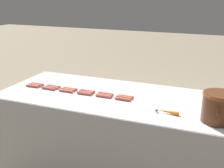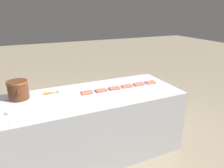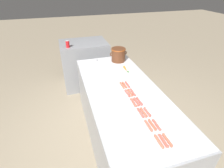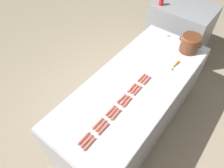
% 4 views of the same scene
% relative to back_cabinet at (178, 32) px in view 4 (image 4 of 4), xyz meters
% --- Properties ---
extents(ground_plane, '(20.00, 20.00, 0.00)m').
position_rel_back_cabinet_xyz_m(ground_plane, '(0.23, -1.70, -0.47)').
color(ground_plane, gray).
extents(griddle_counter, '(0.89, 2.15, 0.85)m').
position_rel_back_cabinet_xyz_m(griddle_counter, '(0.23, -1.70, -0.05)').
color(griddle_counter, '#9EA0A5').
rests_on(griddle_counter, ground_plane).
extents(back_cabinet, '(0.92, 0.70, 0.94)m').
position_rel_back_cabinet_xyz_m(back_cabinet, '(0.00, 0.00, 0.00)').
color(back_cabinet, gray).
rests_on(back_cabinet, ground_plane).
extents(hot_dog_0, '(0.02, 0.15, 0.02)m').
position_rel_back_cabinet_xyz_m(hot_dog_0, '(0.24, -2.54, 0.39)').
color(hot_dog_0, '#CC684E').
rests_on(hot_dog_0, griddle_counter).
extents(hot_dog_1, '(0.03, 0.15, 0.02)m').
position_rel_back_cabinet_xyz_m(hot_dog_1, '(0.24, -2.35, 0.39)').
color(hot_dog_1, '#C9634E').
rests_on(hot_dog_1, griddle_counter).
extents(hot_dog_2, '(0.03, 0.15, 0.02)m').
position_rel_back_cabinet_xyz_m(hot_dog_2, '(0.24, -2.17, 0.39)').
color(hot_dog_2, '#C45D4F').
rests_on(hot_dog_2, griddle_counter).
extents(hot_dog_3, '(0.03, 0.15, 0.02)m').
position_rel_back_cabinet_xyz_m(hot_dog_3, '(0.24, -1.99, 0.39)').
color(hot_dog_3, '#C25D4B').
rests_on(hot_dog_3, griddle_counter).
extents(hot_dog_4, '(0.03, 0.15, 0.02)m').
position_rel_back_cabinet_xyz_m(hot_dog_4, '(0.24, -1.80, 0.39)').
color(hot_dog_4, '#C7594C').
rests_on(hot_dog_4, griddle_counter).
extents(hot_dog_5, '(0.03, 0.15, 0.02)m').
position_rel_back_cabinet_xyz_m(hot_dog_5, '(0.24, -1.61, 0.39)').
color(hot_dog_5, '#C0664B').
rests_on(hot_dog_5, griddle_counter).
extents(hot_dog_6, '(0.03, 0.15, 0.02)m').
position_rel_back_cabinet_xyz_m(hot_dog_6, '(0.28, -2.54, 0.39)').
color(hot_dog_6, '#C55B4B').
rests_on(hot_dog_6, griddle_counter).
extents(hot_dog_7, '(0.03, 0.15, 0.02)m').
position_rel_back_cabinet_xyz_m(hot_dog_7, '(0.28, -2.35, 0.39)').
color(hot_dog_7, '#C16148').
rests_on(hot_dog_7, griddle_counter).
extents(hot_dog_8, '(0.03, 0.15, 0.02)m').
position_rel_back_cabinet_xyz_m(hot_dog_8, '(0.27, -2.17, 0.39)').
color(hot_dog_8, '#C66149').
rests_on(hot_dog_8, griddle_counter).
extents(hot_dog_9, '(0.03, 0.15, 0.02)m').
position_rel_back_cabinet_xyz_m(hot_dog_9, '(0.28, -1.98, 0.39)').
color(hot_dog_9, '#C35B4B').
rests_on(hot_dog_9, griddle_counter).
extents(hot_dog_10, '(0.03, 0.15, 0.02)m').
position_rel_back_cabinet_xyz_m(hot_dog_10, '(0.28, -1.80, 0.39)').
color(hot_dog_10, '#CC6247').
rests_on(hot_dog_10, griddle_counter).
extents(hot_dog_11, '(0.03, 0.15, 0.02)m').
position_rel_back_cabinet_xyz_m(hot_dog_11, '(0.27, -1.61, 0.39)').
color(hot_dog_11, '#CB6549').
rests_on(hot_dog_11, griddle_counter).
extents(hot_dog_12, '(0.03, 0.15, 0.02)m').
position_rel_back_cabinet_xyz_m(hot_dog_12, '(0.31, -2.55, 0.39)').
color(hot_dog_12, '#CA644A').
rests_on(hot_dog_12, griddle_counter).
extents(hot_dog_13, '(0.03, 0.15, 0.02)m').
position_rel_back_cabinet_xyz_m(hot_dog_13, '(0.31, -2.36, 0.39)').
color(hot_dog_13, '#C35E50').
rests_on(hot_dog_13, griddle_counter).
extents(hot_dog_14, '(0.03, 0.15, 0.02)m').
position_rel_back_cabinet_xyz_m(hot_dog_14, '(0.31, -2.17, 0.39)').
color(hot_dog_14, '#C25F51').
rests_on(hot_dog_14, griddle_counter).
extents(hot_dog_15, '(0.03, 0.15, 0.02)m').
position_rel_back_cabinet_xyz_m(hot_dog_15, '(0.31, -1.99, 0.39)').
color(hot_dog_15, '#C55A51').
rests_on(hot_dog_15, griddle_counter).
extents(hot_dog_16, '(0.03, 0.15, 0.02)m').
position_rel_back_cabinet_xyz_m(hot_dog_16, '(0.31, -1.80, 0.39)').
color(hot_dog_16, '#C15D51').
rests_on(hot_dog_16, griddle_counter).
extents(hot_dog_17, '(0.02, 0.15, 0.02)m').
position_rel_back_cabinet_xyz_m(hot_dog_17, '(0.31, -1.62, 0.39)').
color(hot_dog_17, '#C7594F').
rests_on(hot_dog_17, griddle_counter).
extents(bean_pot, '(0.29, 0.23, 0.22)m').
position_rel_back_cabinet_xyz_m(bean_pot, '(0.45, -0.85, 0.50)').
color(bean_pot, '#562D19').
rests_on(bean_pot, griddle_counter).
extents(serving_spoon, '(0.24, 0.19, 0.02)m').
position_rel_back_cabinet_xyz_m(serving_spoon, '(0.06, -0.77, 0.38)').
color(serving_spoon, '#B7B7BC').
rests_on(serving_spoon, griddle_counter).
extents(carrot, '(0.04, 0.18, 0.03)m').
position_rel_back_cabinet_xyz_m(carrot, '(0.44, -1.21, 0.39)').
color(carrot, orange).
rests_on(carrot, griddle_counter).
extents(soda_can, '(0.07, 0.07, 0.13)m').
position_rel_back_cabinet_xyz_m(soda_can, '(-0.31, -0.22, 0.53)').
color(soda_can, red).
rests_on(soda_can, back_cabinet).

